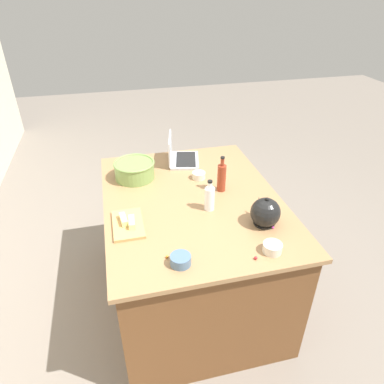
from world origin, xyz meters
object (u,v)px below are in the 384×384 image
object	(u,v)px
butter_stick_left	(132,222)
laptop	(180,156)
bottle_vinegar	(210,198)
ramekin_medium	(199,175)
kettle	(265,213)
mixing_bowl_large	(135,170)
ramekin_wide	(272,248)
cutting_board	(128,224)
ramekin_small	(181,260)
butter_stick_right	(124,219)
bottle_soy	(222,177)

from	to	relation	value
butter_stick_left	laptop	bearing A→B (deg)	-30.43
bottle_vinegar	ramekin_medium	world-z (taller)	bottle_vinegar
kettle	laptop	bearing A→B (deg)	19.09
mixing_bowl_large	kettle	world-z (taller)	kettle
laptop	ramekin_wide	world-z (taller)	laptop
cutting_board	ramekin_small	bearing A→B (deg)	-149.00
butter_stick_right	cutting_board	bearing A→B (deg)	-129.32
butter_stick_right	butter_stick_left	bearing A→B (deg)	-130.79
butter_stick_left	ramekin_medium	bearing A→B (deg)	-48.38
laptop	bottle_vinegar	size ratio (longest dim) A/B	1.67
laptop	mixing_bowl_large	bearing A→B (deg)	115.98
bottle_vinegar	butter_stick_left	world-z (taller)	bottle_vinegar
butter_stick_right	kettle	bearing A→B (deg)	-103.13
cutting_board	ramekin_medium	xyz separation A→B (m)	(0.46, -0.56, 0.02)
bottle_soy	cutting_board	distance (m)	0.72
laptop	ramekin_small	distance (m)	1.18
laptop	kettle	distance (m)	0.99
laptop	butter_stick_left	xyz separation A→B (m)	(-0.78, 0.46, -0.01)
laptop	mixing_bowl_large	size ratio (longest dim) A/B	1.17
bottle_vinegar	laptop	bearing A→B (deg)	3.50
mixing_bowl_large	kettle	bearing A→B (deg)	-136.83
butter_stick_left	cutting_board	bearing A→B (deg)	47.81
mixing_bowl_large	butter_stick_right	xyz separation A→B (m)	(-0.55, 0.12, -0.03)
ramekin_small	ramekin_wide	bearing A→B (deg)	-92.58
butter_stick_right	mixing_bowl_large	bearing A→B (deg)	-12.55
cutting_board	ramekin_small	world-z (taller)	ramekin_small
mixing_bowl_large	bottle_soy	distance (m)	0.65
bottle_soy	ramekin_small	size ratio (longest dim) A/B	2.35
kettle	ramekin_medium	xyz separation A→B (m)	(0.63, 0.24, -0.05)
mixing_bowl_large	ramekin_small	size ratio (longest dim) A/B	2.73
butter_stick_right	ramekin_small	distance (m)	0.49
cutting_board	ramekin_wide	bearing A→B (deg)	-119.50
laptop	bottle_soy	xyz separation A→B (m)	(-0.50, -0.19, 0.06)
mixing_bowl_large	bottle_vinegar	xyz separation A→B (m)	(-0.52, -0.42, 0.02)
bottle_vinegar	mixing_bowl_large	bearing A→B (deg)	39.04
cutting_board	laptop	bearing A→B (deg)	-32.33
kettle	butter_stick_left	world-z (taller)	kettle
mixing_bowl_large	kettle	size ratio (longest dim) A/B	1.40
butter_stick_left	ramekin_small	size ratio (longest dim) A/B	1.00
ramekin_medium	butter_stick_left	bearing A→B (deg)	131.62
kettle	ramekin_wide	world-z (taller)	kettle
kettle	ramekin_wide	size ratio (longest dim) A/B	2.03
laptop	ramekin_medium	xyz separation A→B (m)	(-0.30, -0.08, -0.02)
bottle_vinegar	ramekin_wide	bearing A→B (deg)	-155.17
ramekin_medium	kettle	bearing A→B (deg)	-158.80
mixing_bowl_large	laptop	bearing A→B (deg)	-64.02
kettle	ramekin_medium	distance (m)	0.68
bottle_vinegar	butter_stick_right	world-z (taller)	bottle_vinegar
mixing_bowl_large	cutting_board	xyz separation A→B (m)	(-0.57, 0.10, -0.06)
laptop	kettle	xyz separation A→B (m)	(-0.93, -0.32, 0.03)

